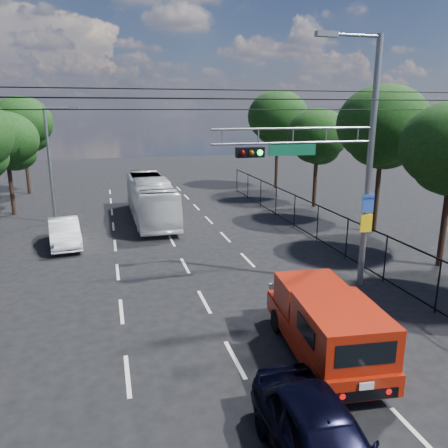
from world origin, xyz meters
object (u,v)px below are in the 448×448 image
object	(u,v)px
white_bus	(151,199)
white_van	(65,233)
signal_mast	(342,156)
navy_hatchback	(321,442)
red_pickup	(325,323)

from	to	relation	value
white_bus	white_van	size ratio (longest dim) A/B	2.33
signal_mast	navy_hatchback	distance (m)	10.60
navy_hatchback	white_bus	size ratio (longest dim) A/B	0.44
navy_hatchback	white_bus	bearing A→B (deg)	93.97
white_bus	red_pickup	bearing A→B (deg)	-81.08
signal_mast	white_bus	bearing A→B (deg)	113.98
red_pickup	navy_hatchback	xyz separation A→B (m)	(-2.05, -3.76, -0.32)
white_van	white_bus	bearing A→B (deg)	34.84
white_bus	navy_hatchback	bearing A→B (deg)	-88.19
signal_mast	white_van	size ratio (longest dim) A/B	2.24
red_pickup	white_van	xyz separation A→B (m)	(-7.99, 13.22, -0.37)
white_van	navy_hatchback	bearing A→B (deg)	-77.89
signal_mast	navy_hatchback	xyz separation A→B (m)	(-4.84, -8.29, -4.49)
navy_hatchback	white_bus	world-z (taller)	white_bus
signal_mast	white_bus	size ratio (longest dim) A/B	0.96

